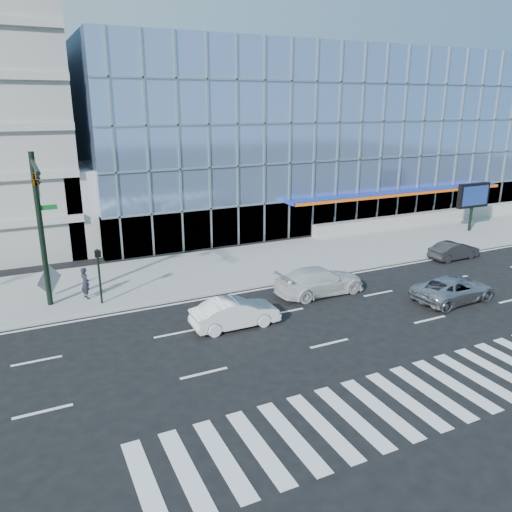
% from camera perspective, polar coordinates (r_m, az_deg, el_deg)
% --- Properties ---
extents(ground, '(160.00, 160.00, 0.00)m').
position_cam_1_polar(ground, '(26.15, 3.48, -6.37)').
color(ground, black).
rests_on(ground, ground).
extents(sidewalk, '(120.00, 8.00, 0.15)m').
position_cam_1_polar(sidewalk, '(32.88, -3.30, -1.26)').
color(sidewalk, gray).
rests_on(sidewalk, ground).
extents(theatre_building, '(42.00, 26.00, 15.00)m').
position_cam_1_polar(theatre_building, '(53.62, 3.20, 13.91)').
color(theatre_building, '#7794C6').
rests_on(theatre_building, ground).
extents(ramp_block, '(6.00, 8.00, 6.00)m').
position_cam_1_polar(ramp_block, '(40.02, -17.00, 5.66)').
color(ramp_block, gray).
rests_on(ramp_block, ground).
extents(retaining_wall, '(30.00, 0.80, 1.00)m').
position_cam_1_polar(retaining_wall, '(49.34, 21.67, 4.44)').
color(retaining_wall, gray).
rests_on(retaining_wall, sidewalk).
extents(traffic_signal, '(1.14, 5.74, 8.00)m').
position_cam_1_polar(traffic_signal, '(25.83, -23.68, 6.23)').
color(traffic_signal, black).
rests_on(traffic_signal, sidewalk).
extents(ped_signal_post, '(0.30, 0.33, 3.00)m').
position_cam_1_polar(ped_signal_post, '(27.32, -17.52, -1.32)').
color(ped_signal_post, black).
rests_on(ped_signal_post, sidewalk).
extents(marquee_sign, '(3.20, 0.43, 4.00)m').
position_cam_1_polar(marquee_sign, '(45.08, 23.58, 6.27)').
color(marquee_sign, black).
rests_on(marquee_sign, sidewalk).
extents(silver_suv, '(5.01, 2.52, 1.36)m').
position_cam_1_polar(silver_suv, '(29.30, 21.65, -3.54)').
color(silver_suv, '#AAA9AE').
rests_on(silver_suv, ground).
extents(white_suv, '(5.38, 2.30, 1.55)m').
position_cam_1_polar(white_suv, '(28.44, 7.31, -2.84)').
color(white_suv, silver).
rests_on(white_suv, ground).
extents(white_sedan, '(4.32, 1.54, 1.42)m').
position_cam_1_polar(white_sedan, '(24.19, -2.40, -6.52)').
color(white_sedan, silver).
rests_on(white_sedan, ground).
extents(dark_sedan, '(3.78, 1.39, 1.23)m').
position_cam_1_polar(dark_sedan, '(37.19, 21.69, 0.58)').
color(dark_sedan, black).
rests_on(dark_sedan, ground).
extents(pedestrian, '(0.62, 0.75, 1.76)m').
position_cam_1_polar(pedestrian, '(28.69, -18.94, -2.93)').
color(pedestrian, black).
rests_on(pedestrian, sidewalk).
extents(tilted_panel, '(1.39, 1.29, 1.84)m').
position_cam_1_polar(tilted_panel, '(29.80, -22.58, -2.52)').
color(tilted_panel, gray).
rests_on(tilted_panel, sidewalk).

